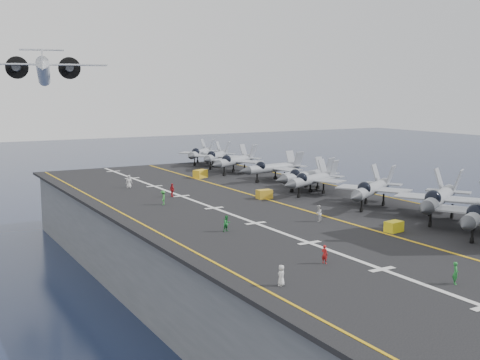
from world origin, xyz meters
TOP-DOWN VIEW (x-y plane):
  - ground at (0.00, 0.00)m, footprint 500.00×500.00m
  - hull at (0.00, 0.00)m, footprint 36.00×90.00m
  - flight_deck at (0.00, 0.00)m, footprint 38.00×92.00m
  - foul_line at (3.00, 0.00)m, footprint 0.35×90.00m
  - landing_centerline at (-6.00, 0.00)m, footprint 0.50×90.00m
  - deck_edge_port at (-17.00, 0.00)m, footprint 0.25×90.00m
  - deck_edge_stbd at (18.50, 0.00)m, footprint 0.25×90.00m
  - fighter_jet_2 at (12.98, -18.60)m, footprint 17.91×16.22m
  - fighter_jet_3 at (11.69, -8.93)m, footprint 16.54×14.94m
  - fighter_jet_4 at (10.82, 2.36)m, footprint 15.21×12.98m
  - fighter_jet_5 at (12.60, 6.15)m, footprint 14.66×11.89m
  - fighter_jet_6 at (13.10, 15.87)m, footprint 14.36×10.85m
  - fighter_jet_7 at (12.01, 26.87)m, footprint 16.43×14.91m
  - fighter_jet_8 at (13.05, 36.19)m, footprint 15.45×15.49m
  - tow_cart_a at (4.36, -20.55)m, footprint 2.00×1.45m
  - tow_cart_b at (3.04, 2.69)m, footprint 2.05×1.38m
  - tow_cart_c at (4.18, 24.83)m, footprint 2.65×2.24m
  - crew_0 at (-15.44, -29.35)m, footprint 1.13×1.13m
  - crew_1 at (-9.02, -26.27)m, footprint 0.94×1.13m
  - crew_2 at (-10.60, -11.86)m, footprint 1.14×0.87m
  - crew_3 at (-10.62, 5.28)m, footprint 1.18×1.33m
  - crew_4 at (-7.27, 10.14)m, footprint 0.88×1.20m
  - crew_5 at (-9.83, 20.58)m, footprint 1.29×0.98m
  - crew_6 at (-3.80, -35.51)m, footprint 1.18×1.23m
  - crew_7 at (0.59, -12.68)m, footprint 1.36×1.28m
  - transport_plane at (-13.29, 60.48)m, footprint 28.22×22.20m
  - fighter_jet_9 at (13.05, 43.00)m, footprint 15.45×15.49m

SIDE VIEW (x-z plane):
  - ground at x=0.00m, z-range 0.00..0.00m
  - hull at x=0.00m, z-range 0.00..10.00m
  - flight_deck at x=0.00m, z-range 10.00..10.40m
  - foul_line at x=3.00m, z-range 10.41..10.43m
  - landing_centerline at x=-6.00m, z-range 10.41..10.43m
  - deck_edge_port at x=-17.00m, z-range 10.41..10.43m
  - deck_edge_stbd at x=18.50m, z-range 10.41..10.43m
  - tow_cart_a at x=4.36m, z-range 10.40..11.51m
  - tow_cart_b at x=3.04m, z-range 10.40..11.60m
  - tow_cart_c at x=4.18m, z-range 10.40..11.75m
  - crew_0 at x=-15.44m, z-range 10.40..11.99m
  - crew_1 at x=-9.02m, z-range 10.40..12.01m
  - crew_2 at x=-10.60m, z-range 10.40..12.10m
  - crew_6 at x=-3.80m, z-range 10.40..12.12m
  - crew_4 at x=-7.27m, z-range 10.40..12.25m
  - crew_3 at x=-10.62m, z-range 10.40..12.26m
  - crew_7 at x=0.59m, z-range 10.40..12.29m
  - crew_5 at x=-9.83m, z-range 10.40..12.33m
  - fighter_jet_5 at x=12.60m, z-range 10.40..14.81m
  - fighter_jet_4 at x=10.82m, z-range 10.40..14.87m
  - fighter_jet_6 at x=13.10m, z-range 10.40..14.93m
  - fighter_jet_8 at x=13.05m, z-range 10.40..14.96m
  - fighter_jet_9 at x=13.05m, z-range 10.40..14.96m
  - fighter_jet_7 at x=12.01m, z-range 10.40..15.15m
  - fighter_jet_3 at x=11.69m, z-range 10.40..15.18m
  - fighter_jet_2 at x=12.98m, z-range 10.40..15.58m
  - transport_plane at x=-13.29m, z-range 25.72..31.64m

